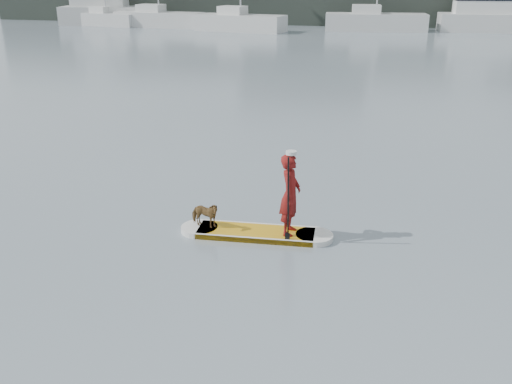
% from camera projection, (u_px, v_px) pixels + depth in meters
% --- Properties ---
extents(ground, '(140.00, 140.00, 0.00)m').
position_uv_depth(ground, '(394.00, 258.00, 11.27)').
color(ground, slate).
rests_on(ground, ground).
extents(paddleboard, '(3.29, 0.97, 0.12)m').
position_uv_depth(paddleboard, '(256.00, 233.00, 12.22)').
color(paddleboard, gold).
rests_on(paddleboard, ground).
extents(paddler, '(0.45, 0.65, 1.74)m').
position_uv_depth(paddler, '(290.00, 195.00, 11.78)').
color(paddler, maroon).
rests_on(paddler, paddleboard).
extents(white_cap, '(0.22, 0.22, 0.07)m').
position_uv_depth(white_cap, '(291.00, 153.00, 11.45)').
color(white_cap, silver).
rests_on(white_cap, paddler).
extents(dog, '(0.73, 0.42, 0.58)m').
position_uv_depth(dog, '(205.00, 214.00, 12.26)').
color(dog, brown).
rests_on(dog, paddleboard).
extents(paddle, '(0.10, 0.30, 2.00)m').
position_uv_depth(paddle, '(288.00, 209.00, 11.55)').
color(paddle, black).
rests_on(paddle, ground).
extents(sailboat_a, '(7.66, 3.79, 10.64)m').
position_uv_depth(sailboat_a, '(106.00, 18.00, 58.59)').
color(sailboat_a, silver).
rests_on(sailboat_a, ground).
extents(sailboat_b, '(9.10, 3.50, 13.21)m').
position_uv_depth(sailboat_b, '(159.00, 18.00, 57.00)').
color(sailboat_b, silver).
rests_on(sailboat_b, ground).
extents(sailboat_c, '(8.67, 4.20, 11.93)m').
position_uv_depth(sailboat_c, '(240.00, 21.00, 53.01)').
color(sailboat_c, silver).
rests_on(sailboat_c, ground).
extents(sailboat_d, '(9.56, 3.74, 13.76)m').
position_uv_depth(sailboat_d, '(375.00, 20.00, 53.50)').
color(sailboat_d, silver).
rests_on(sailboat_d, ground).
extents(motor_yacht_a, '(10.06, 3.72, 5.93)m').
position_uv_depth(motor_yacht_a, '(490.00, 13.00, 52.36)').
color(motor_yacht_a, silver).
rests_on(motor_yacht_a, ground).
extents(motor_yacht_b, '(10.52, 5.31, 6.63)m').
position_uv_depth(motor_yacht_b, '(105.00, 6.00, 59.63)').
color(motor_yacht_b, silver).
rests_on(motor_yacht_b, ground).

